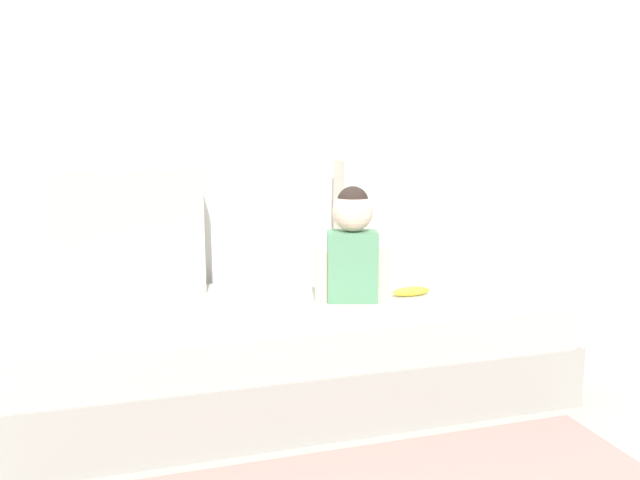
{
  "coord_description": "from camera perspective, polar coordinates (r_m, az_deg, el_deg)",
  "views": [
    {
      "loc": [
        -0.55,
        -2.31,
        1.06
      ],
      "look_at": [
        0.13,
        0.0,
        0.65
      ],
      "focal_mm": 34.4,
      "sensor_mm": 36.0,
      "label": 1
    }
  ],
  "objects": [
    {
      "name": "throw_pillow_left",
      "position": [
        2.67,
        -17.12,
        0.59
      ],
      "size": [
        0.59,
        0.16,
        0.52
      ],
      "primitive_type": "cube",
      "color": "#C1B29E",
      "rests_on": "couch"
    },
    {
      "name": "couch",
      "position": [
        2.53,
        -2.84,
        -10.25
      ],
      "size": [
        2.16,
        0.85,
        0.4
      ],
      "color": "#9C978F",
      "rests_on": "ground"
    },
    {
      "name": "toddler",
      "position": [
        2.47,
        3.03,
        -0.25
      ],
      "size": [
        0.31,
        0.18,
        0.46
      ],
      "color": "#568E66",
      "rests_on": "couch"
    },
    {
      "name": "ground_plane",
      "position": [
        2.6,
        -2.81,
        -14.28
      ],
      "size": [
        12.0,
        12.0,
        0.0
      ],
      "primitive_type": "plane",
      "color": "#B2ADA3"
    },
    {
      "name": "throw_pillow_right",
      "position": [
        2.9,
        7.03,
        2.01
      ],
      "size": [
        0.56,
        0.16,
        0.55
      ],
      "primitive_type": "cube",
      "color": "beige",
      "rests_on": "couch"
    },
    {
      "name": "banana",
      "position": [
        2.59,
        8.49,
        -4.75
      ],
      "size": [
        0.17,
        0.05,
        0.04
      ],
      "primitive_type": "ellipsoid",
      "rotation": [
        0.0,
        0.0,
        0.02
      ],
      "color": "yellow",
      "rests_on": "couch"
    },
    {
      "name": "back_wall",
      "position": [
        2.93,
        -5.66,
        14.18
      ],
      "size": [
        5.36,
        0.1,
        2.58
      ],
      "primitive_type": "cube",
      "color": "white",
      "rests_on": "ground"
    }
  ]
}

